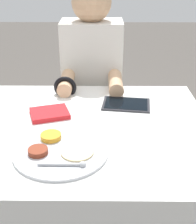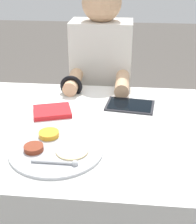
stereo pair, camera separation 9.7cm
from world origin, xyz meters
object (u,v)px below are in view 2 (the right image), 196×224
(thali_tray, at_px, (56,148))
(person_diner, at_px, (101,97))
(red_notebook, at_px, (52,112))
(tablet_device, at_px, (130,105))

(thali_tray, height_order, person_diner, person_diner)
(red_notebook, distance_m, person_diner, 0.54)
(tablet_device, distance_m, person_diner, 0.45)
(thali_tray, relative_size, red_notebook, 1.76)
(tablet_device, height_order, person_diner, person_diner)
(red_notebook, xyz_separation_m, tablet_device, (0.33, 0.11, -0.00))
(thali_tray, xyz_separation_m, person_diner, (0.09, 0.77, -0.14))
(person_diner, bearing_deg, red_notebook, -108.54)
(red_notebook, bearing_deg, tablet_device, 17.61)
(red_notebook, xyz_separation_m, person_diner, (0.17, 0.50, -0.14))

